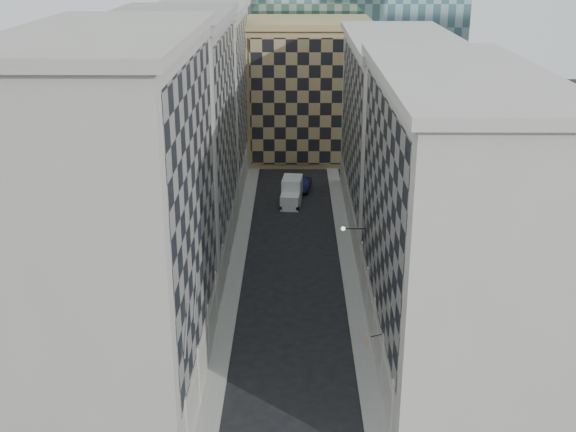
{
  "coord_description": "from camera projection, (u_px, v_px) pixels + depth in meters",
  "views": [
    {
      "loc": [
        0.08,
        -31.42,
        28.3
      ],
      "look_at": [
        -0.28,
        12.61,
        11.62
      ],
      "focal_mm": 45.0,
      "sensor_mm": 36.0,
      "label": 1
    }
  ],
  "objects": [
    {
      "name": "bldg_right_b",
      "position": [
        397.0,
        132.0,
        75.11
      ],
      "size": [
        10.8,
        28.8,
        19.7
      ],
      "color": "#B9B4AA",
      "rests_on": "ground"
    },
    {
      "name": "sidewalk_east",
      "position": [
        349.0,
        266.0,
        67.4
      ],
      "size": [
        1.5,
        100.0,
        0.15
      ],
      "primitive_type": "cube",
      "color": "gray",
      "rests_on": "ground"
    },
    {
      "name": "dark_car",
      "position": [
        304.0,
        185.0,
        87.94
      ],
      "size": [
        2.1,
        4.55,
        1.45
      ],
      "primitive_type": "imported",
      "rotation": [
        0.0,
        0.0,
        -0.13
      ],
      "color": "black",
      "rests_on": "ground"
    },
    {
      "name": "sidewalk_west",
      "position": [
        236.0,
        265.0,
        67.48
      ],
      "size": [
        1.5,
        100.0,
        0.15
      ],
      "primitive_type": "cube",
      "color": "gray",
      "rests_on": "ground"
    },
    {
      "name": "bldg_left_b",
      "position": [
        175.0,
        140.0,
        66.34
      ],
      "size": [
        10.8,
        22.8,
        22.7
      ],
      "color": "gray",
      "rests_on": "ground"
    },
    {
      "name": "flagpoles_left",
      "position": [
        191.0,
        313.0,
        42.23
      ],
      "size": [
        0.1,
        6.33,
        2.33
      ],
      "color": "gray",
      "rests_on": "ground"
    },
    {
      "name": "bldg_left_a",
      "position": [
        120.0,
        221.0,
        45.59
      ],
      "size": [
        10.8,
        22.8,
        23.7
      ],
      "color": "#A5A295",
      "rests_on": "ground"
    },
    {
      "name": "shop_sign",
      "position": [
        367.0,
        341.0,
        47.37
      ],
      "size": [
        1.31,
        0.75,
        0.87
      ],
      "rotation": [
        0.0,
        0.0,
        0.4
      ],
      "color": "black",
      "rests_on": "ground"
    },
    {
      "name": "tan_block",
      "position": [
        308.0,
        89.0,
        99.54
      ],
      "size": [
        16.8,
        14.8,
        18.8
      ],
      "color": "tan",
      "rests_on": "ground"
    },
    {
      "name": "bldg_right_a",
      "position": [
        450.0,
        222.0,
        49.7
      ],
      "size": [
        10.8,
        26.8,
        20.7
      ],
      "color": "#B9B4AA",
      "rests_on": "ground"
    },
    {
      "name": "box_truck",
      "position": [
        292.0,
        193.0,
        83.31
      ],
      "size": [
        2.67,
        5.52,
        2.93
      ],
      "rotation": [
        0.0,
        0.0,
        -0.1
      ],
      "color": "white",
      "rests_on": "ground"
    },
    {
      "name": "bracket_lamp",
      "position": [
        345.0,
        229.0,
        59.62
      ],
      "size": [
        1.98,
        0.36,
        0.36
      ],
      "color": "black",
      "rests_on": "ground"
    },
    {
      "name": "bldg_left_c",
      "position": [
        203.0,
        98.0,
        87.09
      ],
      "size": [
        10.8,
        22.8,
        21.7
      ],
      "color": "#A5A295",
      "rests_on": "ground"
    }
  ]
}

